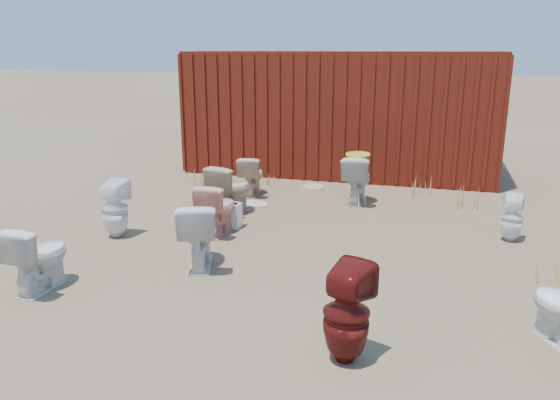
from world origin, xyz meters
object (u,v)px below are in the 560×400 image
(toilet_front_pink, at_px, (218,208))
(toilet_back_beige_left, at_px, (252,176))
(shipping_container, at_px, (342,112))
(toilet_back_e, at_px, (512,218))
(toilet_front_c, at_px, (199,234))
(toilet_back_a, at_px, (115,209))
(toilet_front_maroon, at_px, (347,314))
(toilet_back_yellowlid, at_px, (357,179))
(loose_tank, at_px, (224,214))
(toilet_back_beige_right, at_px, (231,190))
(toilet_front_a, at_px, (38,257))

(toilet_front_pink, distance_m, toilet_back_beige_left, 2.08)
(toilet_front_pink, height_order, toilet_back_beige_left, toilet_front_pink)
(shipping_container, xyz_separation_m, toilet_back_e, (2.92, -3.79, -0.89))
(toilet_front_c, xyz_separation_m, toilet_back_a, (-1.50, 0.63, -0.00))
(toilet_front_maroon, xyz_separation_m, toilet_back_yellowlid, (-0.60, 4.76, -0.02))
(toilet_front_pink, bearing_deg, toilet_front_c, 104.90)
(toilet_front_pink, distance_m, toilet_front_c, 1.16)
(toilet_back_beige_left, height_order, toilet_back_yellowlid, toilet_back_yellowlid)
(shipping_container, relative_size, toilet_front_pink, 8.42)
(toilet_back_e, bearing_deg, toilet_front_c, 35.54)
(toilet_back_a, distance_m, toilet_back_yellowlid, 3.86)
(toilet_back_e, xyz_separation_m, loose_tank, (-3.86, -0.47, -0.14))
(shipping_container, height_order, toilet_front_maroon, shipping_container)
(shipping_container, bearing_deg, toilet_front_pink, -100.99)
(toilet_back_beige_right, bearing_deg, toilet_front_maroon, 139.09)
(toilet_front_pink, distance_m, toilet_back_a, 1.36)
(toilet_front_pink, height_order, toilet_back_beige_right, toilet_back_beige_right)
(toilet_front_a, bearing_deg, toilet_back_a, -83.41)
(shipping_container, relative_size, toilet_front_c, 7.64)
(toilet_front_a, xyz_separation_m, toilet_back_a, (-0.17, 1.69, 0.03))
(toilet_front_maroon, relative_size, toilet_back_a, 1.07)
(toilet_back_a, height_order, loose_tank, toilet_back_a)
(toilet_front_pink, bearing_deg, loose_tank, -78.76)
(toilet_back_a, distance_m, loose_tank, 1.49)
(toilet_back_beige_left, bearing_deg, toilet_back_beige_right, 87.15)
(toilet_back_e, bearing_deg, toilet_front_maroon, 72.23)
(toilet_back_beige_right, xyz_separation_m, toilet_back_yellowlid, (1.74, 1.20, 0.00))
(toilet_back_a, bearing_deg, toilet_back_beige_right, -128.28)
(toilet_front_pink, relative_size, toilet_back_beige_left, 1.04)
(toilet_back_beige_left, xyz_separation_m, toilet_back_beige_right, (0.06, -1.18, 0.05))
(toilet_back_beige_left, xyz_separation_m, toilet_back_yellowlid, (1.81, 0.02, 0.05))
(shipping_container, xyz_separation_m, toilet_back_beige_left, (-1.10, -2.51, -0.86))
(toilet_back_e, bearing_deg, shipping_container, -44.99)
(toilet_front_a, bearing_deg, toilet_back_yellowlid, -121.21)
(toilet_front_maroon, relative_size, toilet_back_yellowlid, 1.06)
(shipping_container, height_order, loose_tank, shipping_container)
(toilet_front_a, bearing_deg, toilet_back_beige_right, -106.19)
(toilet_back_beige_left, bearing_deg, toilet_back_a, 61.74)
(toilet_back_yellowlid, distance_m, toilet_back_e, 2.58)
(shipping_container, height_order, toilet_back_beige_right, shipping_container)
(toilet_back_yellowlid, xyz_separation_m, loose_tank, (-1.63, -1.78, -0.22))
(toilet_front_a, bearing_deg, loose_tank, -111.96)
(shipping_container, bearing_deg, toilet_back_yellowlid, -74.20)
(toilet_front_a, bearing_deg, toilet_front_c, -140.71)
(shipping_container, distance_m, toilet_back_beige_left, 2.87)
(toilet_front_pink, relative_size, toilet_front_c, 0.91)
(toilet_front_maroon, bearing_deg, toilet_back_e, -94.97)
(shipping_container, height_order, toilet_front_a, shipping_container)
(toilet_back_yellowlid, relative_size, loose_tank, 1.58)
(toilet_back_beige_left, relative_size, loose_tank, 1.37)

